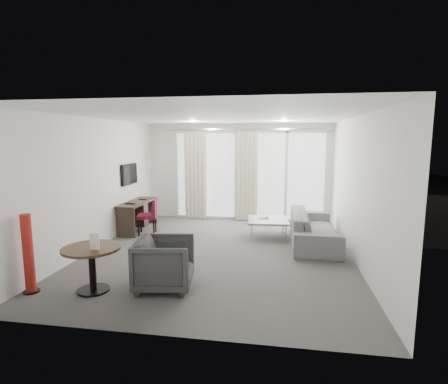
# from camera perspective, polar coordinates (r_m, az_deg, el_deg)

# --- Properties ---
(floor) EXTENTS (5.00, 6.00, 0.00)m
(floor) POSITION_cam_1_polar(r_m,az_deg,el_deg) (6.92, -0.81, -9.78)
(floor) COLOR #51504C
(floor) RESTS_ON ground
(ceiling) EXTENTS (5.00, 6.00, 0.00)m
(ceiling) POSITION_cam_1_polar(r_m,az_deg,el_deg) (6.58, -0.86, 12.24)
(ceiling) COLOR white
(ceiling) RESTS_ON ground
(wall_left) EXTENTS (0.00, 6.00, 2.60)m
(wall_left) POSITION_cam_1_polar(r_m,az_deg,el_deg) (7.48, -20.06, 1.30)
(wall_left) COLOR silver
(wall_left) RESTS_ON ground
(wall_right) EXTENTS (0.00, 6.00, 2.60)m
(wall_right) POSITION_cam_1_polar(r_m,az_deg,el_deg) (6.67, 20.84, 0.44)
(wall_right) COLOR silver
(wall_right) RESTS_ON ground
(wall_front) EXTENTS (5.00, 0.00, 2.60)m
(wall_front) POSITION_cam_1_polar(r_m,az_deg,el_deg) (3.76, -8.86, -5.02)
(wall_front) COLOR silver
(wall_front) RESTS_ON ground
(window_panel) EXTENTS (4.00, 0.02, 2.38)m
(window_panel) POSITION_cam_1_polar(r_m,az_deg,el_deg) (9.54, 4.08, 2.65)
(window_panel) COLOR white
(window_panel) RESTS_ON ground
(window_frame) EXTENTS (4.10, 0.06, 2.44)m
(window_frame) POSITION_cam_1_polar(r_m,az_deg,el_deg) (9.53, 4.07, 2.64)
(window_frame) COLOR white
(window_frame) RESTS_ON ground
(curtain_left) EXTENTS (0.60, 0.20, 2.38)m
(curtain_left) POSITION_cam_1_polar(r_m,az_deg,el_deg) (9.62, -4.66, 2.69)
(curtain_left) COLOR beige
(curtain_left) RESTS_ON ground
(curtain_right) EXTENTS (0.60, 0.20, 2.38)m
(curtain_right) POSITION_cam_1_polar(r_m,az_deg,el_deg) (9.38, 3.68, 2.55)
(curtain_right) COLOR beige
(curtain_right) RESTS_ON ground
(curtain_track) EXTENTS (4.80, 0.04, 0.04)m
(curtain_track) POSITION_cam_1_polar(r_m,az_deg,el_deg) (9.36, 2.21, 10.21)
(curtain_track) COLOR #B2B2B7
(curtain_track) RESTS_ON ceiling
(downlight_a) EXTENTS (0.12, 0.12, 0.02)m
(downlight_a) POSITION_cam_1_polar(r_m,az_deg,el_deg) (8.33, -5.11, 11.36)
(downlight_a) COLOR #FFE0B2
(downlight_a) RESTS_ON ceiling
(downlight_b) EXTENTS (0.12, 0.12, 0.02)m
(downlight_b) POSITION_cam_1_polar(r_m,az_deg,el_deg) (8.08, 9.77, 11.36)
(downlight_b) COLOR #FFE0B2
(downlight_b) RESTS_ON ceiling
(desk) EXTENTS (0.46, 1.49, 0.70)m
(desk) POSITION_cam_1_polar(r_m,az_deg,el_deg) (8.74, -13.89, -3.78)
(desk) COLOR #30221A
(desk) RESTS_ON floor
(tv) EXTENTS (0.05, 0.80, 0.50)m
(tv) POSITION_cam_1_polar(r_m,az_deg,el_deg) (8.74, -15.19, 2.82)
(tv) COLOR black
(tv) RESTS_ON wall_left
(desk_chair) EXTENTS (0.54, 0.52, 0.83)m
(desk_chair) POSITION_cam_1_polar(r_m,az_deg,el_deg) (8.29, -12.46, -3.92)
(desk_chair) COLOR maroon
(desk_chair) RESTS_ON floor
(round_table) EXTENTS (0.97, 0.97, 0.66)m
(round_table) POSITION_cam_1_polar(r_m,az_deg,el_deg) (5.48, -20.69, -11.71)
(round_table) COLOR #3D2714
(round_table) RESTS_ON floor
(menu_card) EXTENTS (0.13, 0.05, 0.24)m
(menu_card) POSITION_cam_1_polar(r_m,az_deg,el_deg) (5.23, -20.37, -8.15)
(menu_card) COLOR white
(menu_card) RESTS_ON round_table
(red_lamp) EXTENTS (0.24, 0.24, 1.14)m
(red_lamp) POSITION_cam_1_polar(r_m,az_deg,el_deg) (5.74, -29.33, -8.79)
(red_lamp) COLOR #A12019
(red_lamp) RESTS_ON floor
(tub_armchair) EXTENTS (0.93, 0.91, 0.75)m
(tub_armchair) POSITION_cam_1_polar(r_m,az_deg,el_deg) (5.30, -9.68, -11.42)
(tub_armchair) COLOR #323333
(tub_armchair) RESTS_ON floor
(coffee_table) EXTENTS (0.95, 0.95, 0.40)m
(coffee_table) POSITION_cam_1_polar(r_m,az_deg,el_deg) (7.99, 7.18, -5.85)
(coffee_table) COLOR gray
(coffee_table) RESTS_ON floor
(remote) EXTENTS (0.09, 0.17, 0.02)m
(remote) POSITION_cam_1_polar(r_m,az_deg,el_deg) (8.07, 6.99, -4.53)
(remote) COLOR black
(remote) RESTS_ON coffee_table
(magazine) EXTENTS (0.26, 0.31, 0.02)m
(magazine) POSITION_cam_1_polar(r_m,az_deg,el_deg) (8.11, 6.39, -4.45)
(magazine) COLOR gray
(magazine) RESTS_ON coffee_table
(sofa) EXTENTS (0.91, 2.32, 0.68)m
(sofa) POSITION_cam_1_polar(r_m,az_deg,el_deg) (7.64, 14.41, -5.65)
(sofa) COLOR slate
(sofa) RESTS_ON floor
(terrace_slab) EXTENTS (5.60, 3.00, 0.12)m
(terrace_slab) POSITION_cam_1_polar(r_m,az_deg,el_deg) (11.23, 4.71, -2.98)
(terrace_slab) COLOR #4D4D50
(terrace_slab) RESTS_ON ground
(rattan_chair_a) EXTENTS (0.68, 0.68, 0.83)m
(rattan_chair_a) POSITION_cam_1_polar(r_m,az_deg,el_deg) (10.96, 8.68, -0.80)
(rattan_chair_a) COLOR brown
(rattan_chair_a) RESTS_ON terrace_slab
(rattan_chair_b) EXTENTS (0.53, 0.53, 0.76)m
(rattan_chair_b) POSITION_cam_1_polar(r_m,az_deg,el_deg) (11.06, 11.46, -0.98)
(rattan_chair_b) COLOR brown
(rattan_chair_b) RESTS_ON terrace_slab
(rattan_table) EXTENTS (0.58, 0.58, 0.49)m
(rattan_table) POSITION_cam_1_polar(r_m,az_deg,el_deg) (11.20, 12.25, -1.57)
(rattan_table) COLOR brown
(rattan_table) RESTS_ON terrace_slab
(balustrade) EXTENTS (5.50, 0.06, 1.05)m
(balustrade) POSITION_cam_1_polar(r_m,az_deg,el_deg) (12.56, 5.27, 0.83)
(balustrade) COLOR #B2B2B7
(balustrade) RESTS_ON terrace_slab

